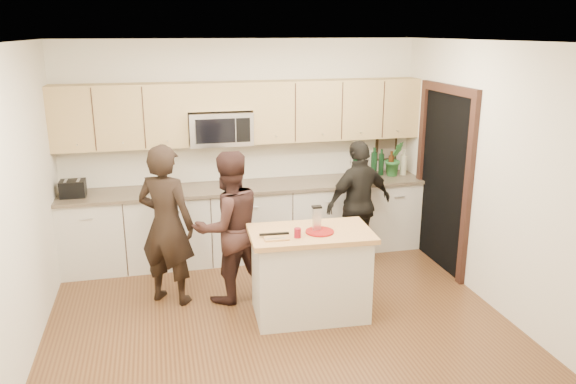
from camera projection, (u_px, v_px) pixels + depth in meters
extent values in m
plane|color=brown|center=(277.00, 318.00, 5.66)|extent=(4.50, 4.50, 0.00)
cube|color=beige|center=(243.00, 148.00, 7.15)|extent=(4.50, 0.02, 2.70)
cube|color=beige|center=(346.00, 277.00, 3.41)|extent=(4.50, 0.02, 2.70)
cube|color=beige|center=(19.00, 206.00, 4.78)|extent=(0.02, 4.00, 2.70)
cube|color=beige|center=(490.00, 176.00, 5.78)|extent=(0.02, 4.00, 2.70)
cube|color=white|center=(276.00, 41.00, 4.91)|extent=(4.50, 4.00, 0.02)
cube|color=beige|center=(249.00, 222.00, 7.11)|extent=(4.50, 0.62, 0.90)
cube|color=#6F614A|center=(248.00, 187.00, 6.97)|extent=(4.50, 0.66, 0.04)
cube|color=tan|center=(120.00, 117.00, 6.54)|extent=(1.55, 0.33, 0.75)
cube|color=tan|center=(335.00, 109.00, 7.13)|extent=(2.17, 0.33, 0.75)
cube|color=tan|center=(219.00, 96.00, 6.74)|extent=(0.78, 0.33, 0.33)
cube|color=silver|center=(220.00, 128.00, 6.81)|extent=(0.76, 0.40, 0.40)
cube|color=black|center=(215.00, 131.00, 6.61)|extent=(0.47, 0.01, 0.29)
cube|color=black|center=(243.00, 130.00, 6.68)|extent=(0.17, 0.01, 0.29)
cube|color=black|center=(443.00, 182.00, 6.71)|extent=(0.02, 1.05, 2.10)
cube|color=black|center=(468.00, 195.00, 6.17)|extent=(0.06, 0.10, 2.10)
cube|color=black|center=(420.00, 171.00, 7.24)|extent=(0.06, 0.10, 2.10)
cube|color=black|center=(449.00, 89.00, 6.40)|extent=(0.06, 1.25, 0.10)
cube|color=black|center=(386.00, 146.00, 7.59)|extent=(0.30, 0.03, 0.38)
cube|color=tan|center=(387.00, 147.00, 7.58)|extent=(0.24, 0.00, 0.32)
cube|color=white|center=(172.00, 217.00, 6.54)|extent=(0.34, 0.01, 0.48)
cube|color=white|center=(170.00, 191.00, 6.75)|extent=(0.34, 0.60, 0.01)
cube|color=beige|center=(310.00, 276.00, 5.62)|extent=(1.14, 0.70, 0.85)
cube|color=tan|center=(311.00, 234.00, 5.50)|extent=(1.24, 0.76, 0.05)
cylinder|color=maroon|center=(320.00, 232.00, 5.46)|extent=(0.28, 0.28, 0.02)
cube|color=silver|center=(317.00, 219.00, 5.47)|extent=(0.08, 0.06, 0.22)
cube|color=black|center=(317.00, 207.00, 5.44)|extent=(0.09, 0.07, 0.02)
cylinder|color=maroon|center=(298.00, 233.00, 5.32)|extent=(0.07, 0.07, 0.09)
cube|color=tan|center=(276.00, 237.00, 5.31)|extent=(0.24, 0.20, 0.02)
cube|color=black|center=(274.00, 234.00, 5.34)|extent=(0.29, 0.04, 0.02)
cube|color=silver|center=(275.00, 238.00, 5.25)|extent=(0.20, 0.03, 0.01)
cube|color=black|center=(73.00, 189.00, 6.48)|extent=(0.28, 0.23, 0.19)
cube|color=silver|center=(66.00, 181.00, 6.43)|extent=(0.03, 0.17, 0.00)
cube|color=silver|center=(78.00, 180.00, 6.46)|extent=(0.03, 0.17, 0.00)
cylinder|color=black|center=(355.00, 166.00, 7.21)|extent=(0.06, 0.06, 0.34)
cylinder|color=#A9A784|center=(371.00, 164.00, 7.31)|extent=(0.06, 0.06, 0.36)
cylinder|color=black|center=(381.00, 162.00, 7.42)|extent=(0.07, 0.07, 0.35)
cylinder|color=#391D0A|center=(391.00, 164.00, 7.37)|extent=(0.07, 0.07, 0.33)
cylinder|color=#A9A784|center=(404.00, 163.00, 7.44)|extent=(0.08, 0.08, 0.33)
cylinder|color=black|center=(374.00, 164.00, 7.16)|extent=(0.08, 0.08, 0.42)
imported|color=#2E7432|center=(394.00, 159.00, 7.38)|extent=(0.27, 0.23, 0.46)
imported|color=black|center=(166.00, 225.00, 5.80)|extent=(0.74, 0.67, 1.71)
imported|color=black|center=(229.00, 227.00, 5.87)|extent=(0.95, 0.84, 1.63)
imported|color=black|center=(359.00, 204.00, 6.78)|extent=(0.98, 0.62, 1.55)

